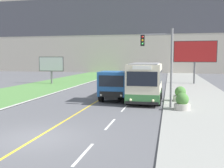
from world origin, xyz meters
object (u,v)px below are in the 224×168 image
billboard_small (51,65)px  traffic_light_mast (162,58)px  dump_truck (116,85)px  city_bus (145,83)px  planter_round_near (182,102)px  planter_round_second (180,95)px  billboard_large (195,53)px  car_distant (140,77)px

billboard_small → traffic_light_mast: bearing=-43.6°
billboard_small → dump_truck: bearing=-45.4°
city_bus → planter_round_near: size_ratio=4.71×
city_bus → planter_round_second: (2.83, 0.66, -1.01)m
traffic_light_mast → planter_round_near: bearing=-24.0°
billboard_large → dump_truck: bearing=-116.7°
traffic_light_mast → billboard_large: size_ratio=0.96×
planter_round_second → traffic_light_mast: bearing=-115.1°
city_bus → planter_round_second: 3.08m
dump_truck → traffic_light_mast: size_ratio=1.22×
billboard_small → planter_round_near: (16.97, -15.46, -2.06)m
planter_round_near → city_bus: bearing=132.6°
planter_round_second → billboard_small: bearing=145.4°
city_bus → dump_truck: size_ratio=0.80×
billboard_small → billboard_large: bearing=10.9°
city_bus → planter_round_near: 4.29m
dump_truck → billboard_small: 16.61m
planter_round_second → city_bus: bearing=-166.9°
dump_truck → planter_round_near: dump_truck is taller
billboard_large → planter_round_second: bearing=-99.0°
traffic_light_mast → billboard_large: (3.89, 18.58, 0.71)m
dump_truck → traffic_light_mast: (3.92, -3.04, 2.37)m
billboard_large → planter_round_near: bearing=-97.3°
city_bus → planter_round_second: size_ratio=4.52×
city_bus → car_distant: city_bus is taller
dump_truck → traffic_light_mast: traffic_light_mast is taller
billboard_large → city_bus: bearing=-108.1°
dump_truck → traffic_light_mast: bearing=-37.8°
car_distant → billboard_small: billboard_small is taller
billboard_small → planter_round_near: billboard_small is taller
billboard_large → billboard_small: bearing=-169.1°
city_bus → billboard_large: (5.28, 16.15, 2.71)m
car_distant → billboard_large: 9.29m
dump_truck → billboard_small: bearing=134.6°
billboard_small → planter_round_second: size_ratio=3.10×
billboard_small → city_bus: bearing=-41.2°
traffic_light_mast → dump_truck: bearing=142.2°
traffic_light_mast → planter_round_second: (1.45, 3.09, -3.02)m
billboard_large → planter_round_second: 16.12m
planter_round_near → billboard_small: bearing=137.7°
car_distant → billboard_small: bearing=-148.4°
car_distant → traffic_light_mast: 22.50m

